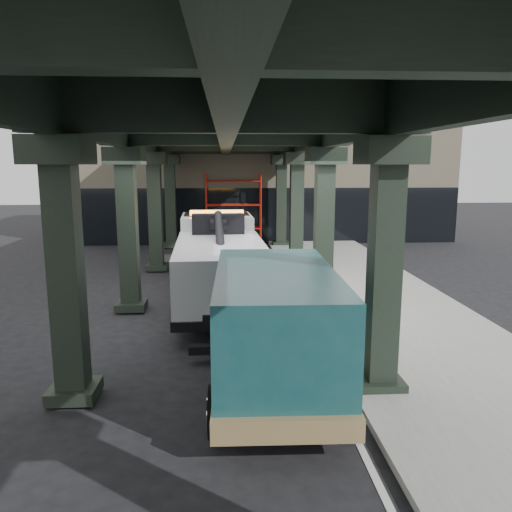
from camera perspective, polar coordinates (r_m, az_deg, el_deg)
name	(u,v)px	position (r m, az deg, el deg)	size (l,w,h in m)	color
ground	(243,329)	(13.97, -1.53, -8.38)	(90.00, 90.00, 0.00)	black
sidewalk	(380,304)	(16.60, 14.01, -5.36)	(5.00, 40.00, 0.15)	gray
lane_stripe	(294,308)	(16.01, 4.34, -5.92)	(0.12, 38.00, 0.01)	silver
viaduct	(226,132)	(15.25, -3.45, 14.01)	(7.40, 32.00, 6.40)	black
building	(262,172)	(33.31, 0.71, 9.55)	(22.00, 10.00, 8.00)	#C6B793
scaffolding	(233,208)	(27.97, -2.60, 5.50)	(3.08, 0.88, 4.00)	red
tow_truck	(219,258)	(16.56, -4.27, -0.17)	(3.04, 9.27, 3.00)	black
towed_van	(274,322)	(10.20, 2.07, -7.60)	(2.62, 6.24, 2.51)	#134246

